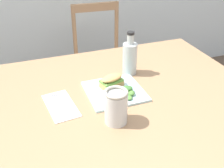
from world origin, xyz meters
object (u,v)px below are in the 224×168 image
sandwich_half_front (111,81)px  fork_on_napkin (59,103)px  chair_wooden_far (101,61)px  dining_table (124,117)px  plate_lunch (115,91)px  bottle_cold_brew (130,59)px  mason_jar_iced_tea (116,108)px

sandwich_half_front → fork_on_napkin: 0.25m
chair_wooden_far → dining_table: bearing=-101.3°
dining_table → fork_on_napkin: (-0.28, 0.03, 0.12)m
plate_lunch → sandwich_half_front: size_ratio=2.11×
chair_wooden_far → bottle_cold_brew: size_ratio=4.01×
fork_on_napkin → bottle_cold_brew: (0.38, 0.15, 0.07)m
chair_wooden_far → sandwich_half_front: size_ratio=7.46×
mason_jar_iced_tea → fork_on_napkin: bearing=133.9°
fork_on_napkin → mason_jar_iced_tea: (0.18, -0.19, 0.06)m
mason_jar_iced_tea → bottle_cold_brew: bearing=59.5°
dining_table → plate_lunch: plate_lunch is taller
dining_table → mason_jar_iced_tea: (-0.10, -0.16, 0.18)m
dining_table → fork_on_napkin: size_ratio=6.50×
chair_wooden_far → fork_on_napkin: bearing=-117.5°
chair_wooden_far → fork_on_napkin: chair_wooden_far is taller
sandwich_half_front → fork_on_napkin: size_ratio=0.63×
chair_wooden_far → fork_on_napkin: size_ratio=4.68×
dining_table → mason_jar_iced_tea: size_ratio=8.79×
sandwich_half_front → bottle_cold_brew: bottle_cold_brew is taller
fork_on_napkin → chair_wooden_far: bearing=62.5°
dining_table → sandwich_half_front: 0.18m
dining_table → bottle_cold_brew: 0.28m
fork_on_napkin → mason_jar_iced_tea: bearing=-46.1°
bottle_cold_brew → mason_jar_iced_tea: 0.39m
dining_table → sandwich_half_front: (-0.03, 0.08, 0.16)m
chair_wooden_far → mason_jar_iced_tea: (-0.28, -1.08, 0.35)m
chair_wooden_far → sandwich_half_front: 0.94m
mason_jar_iced_tea → chair_wooden_far: bearing=75.4°
fork_on_napkin → mason_jar_iced_tea: size_ratio=1.35×
bottle_cold_brew → sandwich_half_front: bearing=-141.8°
dining_table → chair_wooden_far: (0.18, 0.92, -0.17)m
chair_wooden_far → sandwich_half_front: (-0.22, -0.85, 0.33)m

